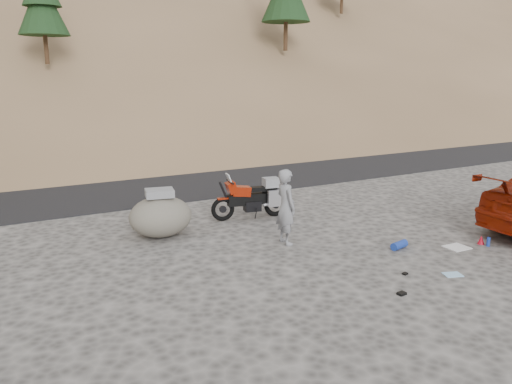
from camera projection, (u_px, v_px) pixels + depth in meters
The scene contains 12 objects.
ground at pixel (338, 248), 11.10m from camera, with size 140.00×140.00×0.00m, color #403E3B.
road at pixel (189, 178), 18.77m from camera, with size 120.00×7.00×0.05m, color black.
motorcycle at pixel (254, 198), 13.34m from camera, with size 2.14×0.83×1.28m.
man at pixel (285, 243), 11.44m from camera, with size 0.63×0.41×1.73m, color gray.
boulder at pixel (161, 216), 11.82m from camera, with size 1.88×1.76×1.15m.
gear_white_cloth at pixel (457, 247), 11.13m from camera, with size 0.49×0.44×0.02m, color white.
gear_blue_mat at pixel (399, 245), 11.04m from camera, with size 0.18×0.18×0.44m, color #193599.
gear_bottle at pixel (488, 242), 11.20m from camera, with size 0.08×0.08×0.21m, color #193599.
gear_funnel at pixel (481, 240), 11.35m from camera, with size 0.15×0.15×0.20m, color #B60C1E.
gear_glove_a at pixel (402, 293), 8.74m from camera, with size 0.15×0.11×0.04m, color black.
gear_glove_b at pixel (405, 274), 9.63m from camera, with size 0.11×0.08×0.04m, color black.
gear_blue_cloth at pixel (453, 275), 9.61m from camera, with size 0.34×0.25×0.01m, color #9CCCF1.
Camera 1 is at (-6.70, -8.32, 3.75)m, focal length 35.00 mm.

